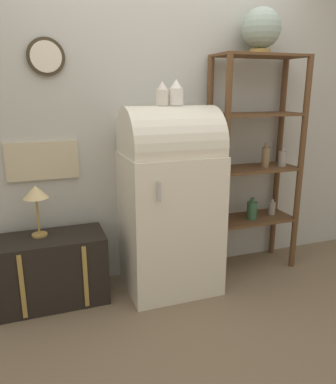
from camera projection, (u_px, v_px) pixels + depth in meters
ground_plane at (181, 300)px, 2.83m from camera, size 12.00×12.00×0.00m
wall_back at (156, 114)px, 3.00m from camera, size 7.00×0.09×2.70m
refrigerator at (170, 198)px, 2.87m from camera, size 0.70×0.63×1.43m
suitcase_trunk at (53, 269)px, 2.76m from camera, size 0.76×0.40×0.52m
shelf_unit at (255, 157)px, 3.15m from camera, size 0.76×0.36×1.81m
globe at (261, 29)px, 2.91m from camera, size 0.31×0.31×0.35m
vase_left at (162, 94)px, 2.65m from camera, size 0.09×0.09×0.17m
vase_center at (176, 93)px, 2.68m from camera, size 0.10×0.10×0.18m
desk_lamp at (36, 195)px, 2.63m from camera, size 0.18×0.18×0.38m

